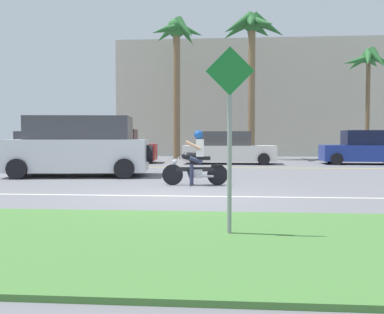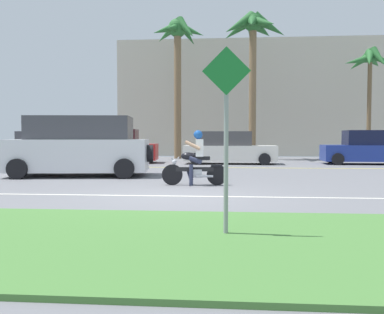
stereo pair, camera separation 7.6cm
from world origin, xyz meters
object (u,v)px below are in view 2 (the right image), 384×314
parked_car_2 (228,149)px  parked_car_1 (119,147)px  palm_tree_0 (178,43)px  palm_tree_2 (370,65)px  street_sign (226,122)px  suv_nearby (80,147)px  motorcyclist (195,162)px  parked_car_3 (365,149)px  palm_tree_1 (253,34)px  parked_car_0 (42,147)px

parked_car_2 → parked_car_1: bearing=176.4°
palm_tree_0 → palm_tree_2: 11.37m
palm_tree_2 → street_sign: size_ratio=2.64×
suv_nearby → palm_tree_2: palm_tree_2 is taller
motorcyclist → suv_nearby: size_ratio=0.36×
parked_car_3 → palm_tree_1: palm_tree_1 is taller
palm_tree_1 → street_sign: size_ratio=3.44×
motorcyclist → parked_car_3: 11.90m
parked_car_0 → parked_car_3: parked_car_3 is taller
palm_tree_1 → street_sign: (-1.55, -18.93, -5.68)m
motorcyclist → parked_car_2: bearing=83.9°
parked_car_3 → palm_tree_2: 6.90m
parked_car_0 → street_sign: bearing=-58.8°
palm_tree_2 → parked_car_0: bearing=-169.8°
motorcyclist → street_sign: 5.97m
palm_tree_0 → street_sign: size_ratio=3.43×
suv_nearby → street_sign: street_sign is taller
palm_tree_0 → street_sign: (2.88, -19.58, -5.44)m
suv_nearby → parked_car_0: bearing=121.5°
palm_tree_0 → street_sign: palm_tree_0 is taller
palm_tree_0 → palm_tree_1: size_ratio=1.00×
motorcyclist → parked_car_3: bearing=50.9°
parked_car_2 → palm_tree_1: bearing=71.0°
suv_nearby → palm_tree_0: (2.01, 11.41, 5.98)m
motorcyclist → parked_car_1: parked_car_1 is taller
suv_nearby → parked_car_2: bearing=52.8°
suv_nearby → parked_car_1: 7.00m
parked_car_1 → palm_tree_1: (6.95, 3.78, 6.41)m
motorcyclist → parked_car_1: bearing=116.2°
parked_car_2 → palm_tree_1: size_ratio=0.53×
motorcyclist → palm_tree_2: (9.22, 13.95, 4.86)m
motorcyclist → parked_car_2: size_ratio=0.40×
parked_car_0 → parked_car_3: bearing=-4.8°
motorcyclist → parked_car_3: size_ratio=0.46×
motorcyclist → suv_nearby: suv_nearby is taller
suv_nearby → street_sign: size_ratio=1.99×
parked_car_3 → parked_car_1: bearing=179.7°
palm_tree_2 → palm_tree_1: bearing=-172.8°
palm_tree_0 → suv_nearby: bearing=-100.0°
parked_car_1 → street_sign: size_ratio=1.57×
street_sign → parked_car_0: bearing=121.2°
parked_car_3 → street_sign: (-6.67, -15.08, 0.75)m
motorcyclist → street_sign: bearing=-81.9°
parked_car_3 → parked_car_2: bearing=-177.6°
parked_car_0 → palm_tree_1: bearing=12.0°
motorcyclist → street_sign: (0.83, -5.84, 0.87)m
parked_car_3 → palm_tree_0: (-9.55, 4.50, 6.20)m
parked_car_2 → palm_tree_2: (8.26, 5.00, 4.75)m
suv_nearby → parked_car_1: (-0.51, 6.97, -0.18)m
palm_tree_2 → street_sign: palm_tree_2 is taller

